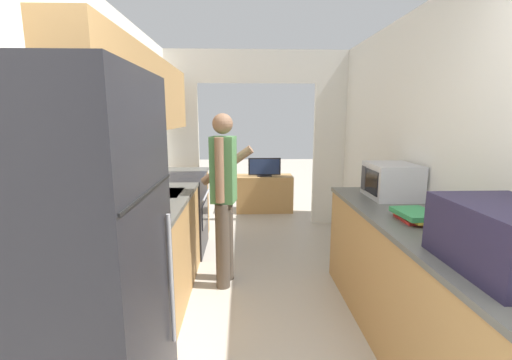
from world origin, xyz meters
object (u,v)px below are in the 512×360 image
object	(u,v)px
refrigerator	(76,278)
person	(224,196)
range_oven	(178,213)
microwave	(392,181)
television	(264,167)
tv_cabinet	(264,193)
suitcase	(506,238)
book_stack	(416,216)

from	to	relation	value
refrigerator	person	world-z (taller)	refrigerator
range_oven	microwave	xyz separation A→B (m)	(2.05, -1.13, 0.59)
person	television	world-z (taller)	person
tv_cabinet	television	size ratio (longest dim) A/B	1.76
refrigerator	suitcase	size ratio (longest dim) A/B	2.86
person	microwave	bearing A→B (deg)	-90.30
range_oven	suitcase	distance (m)	3.26
person	tv_cabinet	xyz separation A→B (m)	(0.54, 2.55, -0.56)
microwave	book_stack	bearing A→B (deg)	-100.14
range_oven	microwave	distance (m)	2.41
range_oven	microwave	bearing A→B (deg)	-28.90
television	range_oven	bearing A→B (deg)	-124.49
refrigerator	book_stack	xyz separation A→B (m)	(1.89, 0.72, 0.05)
microwave	tv_cabinet	xyz separation A→B (m)	(-0.92, 2.82, -0.74)
range_oven	tv_cabinet	bearing A→B (deg)	56.18
book_stack	television	distance (m)	3.54
book_stack	refrigerator	bearing A→B (deg)	-159.08
range_oven	person	world-z (taller)	person
refrigerator	range_oven	distance (m)	2.56
range_oven	book_stack	bearing A→B (deg)	-43.09
person	book_stack	distance (m)	1.63
book_stack	person	bearing A→B (deg)	144.66
person	suitcase	xyz separation A→B (m)	(1.36, -1.68, 0.19)
person	microwave	xyz separation A→B (m)	(1.45, -0.27, 0.18)
suitcase	microwave	world-z (taller)	suitcase
person	suitcase	bearing A→B (deg)	-130.69
range_oven	tv_cabinet	world-z (taller)	range_oven
microwave	tv_cabinet	size ratio (longest dim) A/B	0.47
refrigerator	person	size ratio (longest dim) A/B	1.10
tv_cabinet	television	distance (m)	0.45
refrigerator	range_oven	size ratio (longest dim) A/B	1.71
suitcase	book_stack	world-z (taller)	suitcase
range_oven	tv_cabinet	size ratio (longest dim) A/B	1.11
range_oven	book_stack	distance (m)	2.68
person	tv_cabinet	world-z (taller)	person
tv_cabinet	book_stack	bearing A→B (deg)	-77.16
person	tv_cabinet	bearing A→B (deg)	-1.58
range_oven	television	xyz separation A→B (m)	(1.13, 1.65, 0.30)
person	tv_cabinet	distance (m)	2.66
suitcase	person	bearing A→B (deg)	129.01
suitcase	tv_cabinet	xyz separation A→B (m)	(-0.83, 4.23, -0.75)
television	book_stack	bearing A→B (deg)	-77.01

